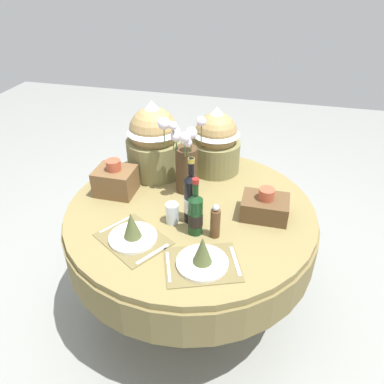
{
  "coord_description": "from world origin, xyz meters",
  "views": [
    {
      "loc": [
        0.41,
        -1.64,
        1.97
      ],
      "look_at": [
        0.0,
        0.03,
        0.84
      ],
      "focal_mm": 34.77,
      "sensor_mm": 36.0,
      "label": 1
    }
  ],
  "objects_px": {
    "place_setting_left": "(132,232)",
    "woven_basket_side_left": "(115,180)",
    "wine_bottle_right": "(191,198)",
    "woven_basket_side_right": "(265,206)",
    "gift_tub_back_centre": "(216,138)",
    "gift_tub_back_left": "(154,137)",
    "wine_bottle_left": "(195,213)",
    "flower_vase": "(185,160)",
    "tumbler_near_left": "(172,213)",
    "dining_table": "(191,228)",
    "pepper_mill": "(215,222)",
    "place_setting_right": "(202,257)"
  },
  "relations": [
    {
      "from": "flower_vase",
      "to": "pepper_mill",
      "type": "distance_m",
      "value": 0.46
    },
    {
      "from": "flower_vase",
      "to": "wine_bottle_left",
      "type": "bearing_deg",
      "value": -68.14
    },
    {
      "from": "flower_vase",
      "to": "tumbler_near_left",
      "type": "height_order",
      "value": "flower_vase"
    },
    {
      "from": "place_setting_left",
      "to": "gift_tub_back_centre",
      "type": "relative_size",
      "value": 1.0
    },
    {
      "from": "flower_vase",
      "to": "woven_basket_side_right",
      "type": "height_order",
      "value": "flower_vase"
    },
    {
      "from": "wine_bottle_right",
      "to": "wine_bottle_left",
      "type": "bearing_deg",
      "value": -64.29
    },
    {
      "from": "pepper_mill",
      "to": "gift_tub_back_centre",
      "type": "relative_size",
      "value": 0.45
    },
    {
      "from": "dining_table",
      "to": "flower_vase",
      "type": "bearing_deg",
      "value": 113.63
    },
    {
      "from": "place_setting_right",
      "to": "flower_vase",
      "type": "height_order",
      "value": "flower_vase"
    },
    {
      "from": "flower_vase",
      "to": "place_setting_right",
      "type": "bearing_deg",
      "value": -68.37
    },
    {
      "from": "place_setting_left",
      "to": "wine_bottle_left",
      "type": "xyz_separation_m",
      "value": [
        0.29,
        0.13,
        0.07
      ]
    },
    {
      "from": "gift_tub_back_centre",
      "to": "woven_basket_side_right",
      "type": "bearing_deg",
      "value": -50.76
    },
    {
      "from": "wine_bottle_right",
      "to": "woven_basket_side_left",
      "type": "xyz_separation_m",
      "value": [
        -0.49,
        0.16,
        -0.06
      ]
    },
    {
      "from": "gift_tub_back_centre",
      "to": "tumbler_near_left",
      "type": "bearing_deg",
      "value": -100.5
    },
    {
      "from": "wine_bottle_right",
      "to": "gift_tub_back_centre",
      "type": "bearing_deg",
      "value": 88.17
    },
    {
      "from": "flower_vase",
      "to": "woven_basket_side_left",
      "type": "distance_m",
      "value": 0.42
    },
    {
      "from": "flower_vase",
      "to": "pepper_mill",
      "type": "height_order",
      "value": "flower_vase"
    },
    {
      "from": "dining_table",
      "to": "woven_basket_side_left",
      "type": "bearing_deg",
      "value": 174.43
    },
    {
      "from": "wine_bottle_left",
      "to": "place_setting_right",
      "type": "bearing_deg",
      "value": -68.77
    },
    {
      "from": "place_setting_left",
      "to": "pepper_mill",
      "type": "height_order",
      "value": "pepper_mill"
    },
    {
      "from": "wine_bottle_left",
      "to": "tumbler_near_left",
      "type": "xyz_separation_m",
      "value": [
        -0.14,
        0.05,
        -0.06
      ]
    },
    {
      "from": "wine_bottle_right",
      "to": "woven_basket_side_right",
      "type": "height_order",
      "value": "wine_bottle_right"
    },
    {
      "from": "place_setting_left",
      "to": "place_setting_right",
      "type": "bearing_deg",
      "value": -13.63
    },
    {
      "from": "woven_basket_side_right",
      "to": "gift_tub_back_left",
      "type": "bearing_deg",
      "value": 156.95
    },
    {
      "from": "wine_bottle_right",
      "to": "tumbler_near_left",
      "type": "bearing_deg",
      "value": -159.07
    },
    {
      "from": "place_setting_right",
      "to": "pepper_mill",
      "type": "height_order",
      "value": "pepper_mill"
    },
    {
      "from": "gift_tub_back_left",
      "to": "woven_basket_side_left",
      "type": "distance_m",
      "value": 0.36
    },
    {
      "from": "wine_bottle_left",
      "to": "pepper_mill",
      "type": "bearing_deg",
      "value": -2.39
    },
    {
      "from": "dining_table",
      "to": "wine_bottle_right",
      "type": "distance_m",
      "value": 0.31
    },
    {
      "from": "wine_bottle_left",
      "to": "gift_tub_back_centre",
      "type": "distance_m",
      "value": 0.67
    },
    {
      "from": "dining_table",
      "to": "gift_tub_back_left",
      "type": "distance_m",
      "value": 0.6
    },
    {
      "from": "tumbler_near_left",
      "to": "flower_vase",
      "type": "bearing_deg",
      "value": 91.87
    },
    {
      "from": "gift_tub_back_left",
      "to": "gift_tub_back_centre",
      "type": "bearing_deg",
      "value": 19.26
    },
    {
      "from": "gift_tub_back_left",
      "to": "woven_basket_side_left",
      "type": "bearing_deg",
      "value": -117.92
    },
    {
      "from": "place_setting_left",
      "to": "place_setting_right",
      "type": "height_order",
      "value": "same"
    },
    {
      "from": "wine_bottle_right",
      "to": "woven_basket_side_right",
      "type": "xyz_separation_m",
      "value": [
        0.37,
        0.13,
        -0.08
      ]
    },
    {
      "from": "wine_bottle_left",
      "to": "woven_basket_side_left",
      "type": "height_order",
      "value": "wine_bottle_left"
    },
    {
      "from": "flower_vase",
      "to": "woven_basket_side_left",
      "type": "xyz_separation_m",
      "value": [
        -0.39,
        -0.12,
        -0.12
      ]
    },
    {
      "from": "place_setting_left",
      "to": "gift_tub_back_centre",
      "type": "distance_m",
      "value": 0.85
    },
    {
      "from": "place_setting_left",
      "to": "flower_vase",
      "type": "distance_m",
      "value": 0.54
    },
    {
      "from": "place_setting_right",
      "to": "flower_vase",
      "type": "relative_size",
      "value": 0.89
    },
    {
      "from": "gift_tub_back_left",
      "to": "wine_bottle_left",
      "type": "bearing_deg",
      "value": -53.66
    },
    {
      "from": "flower_vase",
      "to": "wine_bottle_right",
      "type": "bearing_deg",
      "value": -69.45
    },
    {
      "from": "flower_vase",
      "to": "woven_basket_side_right",
      "type": "bearing_deg",
      "value": -16.72
    },
    {
      "from": "flower_vase",
      "to": "woven_basket_side_right",
      "type": "distance_m",
      "value": 0.52
    },
    {
      "from": "place_setting_left",
      "to": "woven_basket_side_left",
      "type": "height_order",
      "value": "woven_basket_side_left"
    },
    {
      "from": "woven_basket_side_left",
      "to": "tumbler_near_left",
      "type": "bearing_deg",
      "value": -25.97
    },
    {
      "from": "gift_tub_back_left",
      "to": "gift_tub_back_centre",
      "type": "height_order",
      "value": "gift_tub_back_left"
    },
    {
      "from": "woven_basket_side_right",
      "to": "place_setting_right",
      "type": "bearing_deg",
      "value": -118.73
    },
    {
      "from": "woven_basket_side_left",
      "to": "place_setting_left",
      "type": "bearing_deg",
      "value": -56.49
    }
  ]
}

